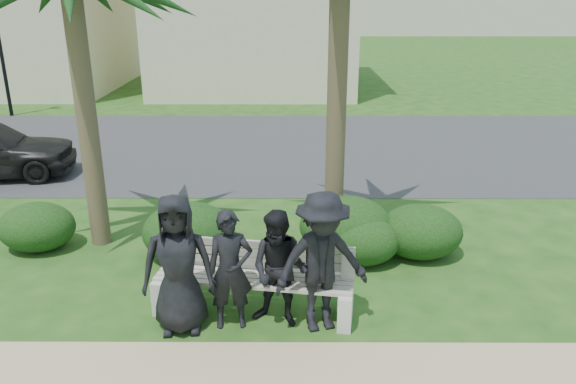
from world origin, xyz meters
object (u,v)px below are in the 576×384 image
object	(u,v)px
man_b	(230,270)
man_d	(322,263)
man_a	(178,264)
man_c	(279,269)
park_bench	(253,284)

from	to	relation	value
man_b	man_d	bearing A→B (deg)	-10.15
man_b	man_d	size ratio (longest dim) A/B	0.85
man_a	man_b	distance (m)	0.64
man_c	man_a	bearing A→B (deg)	-156.10
man_b	man_c	distance (m)	0.61
man_a	man_c	bearing A→B (deg)	-0.81
park_bench	man_c	xyz separation A→B (m)	(0.35, -0.27, 0.36)
man_c	man_d	size ratio (longest dim) A/B	0.84
park_bench	man_b	world-z (taller)	man_b
man_c	man_d	bearing A→B (deg)	8.66
man_c	park_bench	bearing A→B (deg)	161.13
man_b	man_d	xyz separation A→B (m)	(1.13, -0.05, 0.13)
park_bench	man_b	size ratio (longest dim) A/B	1.72
man_d	man_b	bearing A→B (deg)	161.71
park_bench	man_c	world-z (taller)	man_c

